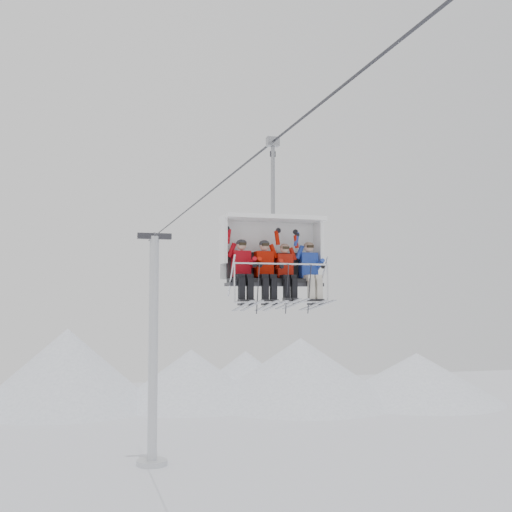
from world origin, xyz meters
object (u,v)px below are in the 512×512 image
object	(u,v)px
skier_far_left	(242,269)
skier_center_right	(286,271)
skier_center_left	(265,269)
skier_far_right	(310,270)
lift_tower_right	(153,364)
chairlift_carrier	(271,250)

from	to	relation	value
skier_far_left	skier_center_right	distance (m)	1.06
skier_far_left	skier_center_left	size ratio (longest dim) A/B	1.00
skier_center_left	skier_far_right	bearing A→B (deg)	-0.11
lift_tower_right	skier_far_right	distance (m)	24.08
lift_tower_right	skier_center_left	xyz separation A→B (m)	(-0.24, -23.65, 4.44)
skier_far_left	skier_center_right	xyz separation A→B (m)	(1.06, -0.01, -0.03)
skier_center_left	chairlift_carrier	bearing A→B (deg)	51.28
skier_center_right	skier_center_left	bearing A→B (deg)	178.92
lift_tower_right	skier_far_left	size ratio (longest dim) A/B	7.99
skier_far_left	chairlift_carrier	bearing A→B (deg)	20.79
lift_tower_right	skier_center_right	distance (m)	24.07
chairlift_carrier	skier_center_right	world-z (taller)	chairlift_carrier
chairlift_carrier	skier_center_left	world-z (taller)	chairlift_carrier
chairlift_carrier	skier_center_left	bearing A→B (deg)	-128.72
lift_tower_right	skier_center_right	size ratio (longest dim) A/B	7.99
chairlift_carrier	skier_center_right	bearing A→B (deg)	-50.48
skier_far_left	skier_center_right	bearing A→B (deg)	-0.53
skier_center_left	lift_tower_right	bearing A→B (deg)	89.41
chairlift_carrier	skier_far_right	world-z (taller)	chairlift_carrier
chairlift_carrier	skier_far_left	size ratio (longest dim) A/B	2.36
skier_far_left	skier_center_left	xyz separation A→B (m)	(0.56, -0.00, -0.00)
skier_center_right	skier_far_right	xyz separation A→B (m)	(0.61, 0.01, 0.02)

